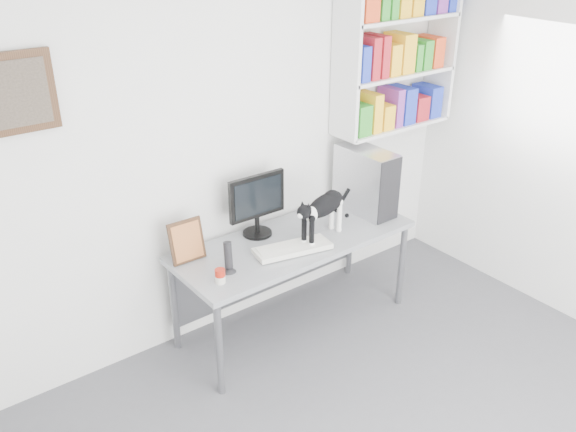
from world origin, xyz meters
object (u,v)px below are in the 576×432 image
(monitor, at_px, (257,205))
(bookshelf, at_px, (397,46))
(leaning_print, at_px, (187,240))
(soup_can, at_px, (220,276))
(desk, at_px, (294,282))
(cat, at_px, (323,216))
(speaker, at_px, (228,257))
(pc_tower, at_px, (365,181))
(keyboard, at_px, (292,248))

(monitor, bearing_deg, bookshelf, 1.59)
(leaning_print, relative_size, soup_can, 3.08)
(desk, distance_m, cat, 0.56)
(bookshelf, height_order, speaker, bookshelf)
(monitor, relative_size, pc_tower, 0.94)
(monitor, xyz_separation_m, keyboard, (0.05, -0.33, -0.21))
(soup_can, bearing_deg, leaning_print, 93.92)
(speaker, distance_m, soup_can, 0.15)
(leaning_print, bearing_deg, desk, -13.51)
(soup_can, relative_size, cat, 0.17)
(bookshelf, relative_size, monitor, 2.73)
(desk, relative_size, soup_can, 18.40)
(pc_tower, xyz_separation_m, cat, (-0.53, -0.15, -0.08))
(pc_tower, distance_m, leaning_print, 1.43)
(bookshelf, height_order, soup_can, bookshelf)
(desk, distance_m, keyboard, 0.41)
(speaker, relative_size, soup_can, 2.29)
(leaning_print, bearing_deg, bookshelf, 2.15)
(keyboard, distance_m, soup_can, 0.59)
(monitor, bearing_deg, speaker, -143.52)
(monitor, distance_m, keyboard, 0.40)
(monitor, height_order, leaning_print, monitor)
(bookshelf, height_order, leaning_print, bookshelf)
(keyboard, xyz_separation_m, leaning_print, (-0.61, 0.31, 0.12))
(monitor, relative_size, leaning_print, 1.59)
(leaning_print, relative_size, cat, 0.53)
(keyboard, relative_size, leaning_print, 1.79)
(cat, bearing_deg, monitor, 120.65)
(desk, bearing_deg, monitor, 127.81)
(leaning_print, bearing_deg, cat, -17.47)
(desk, distance_m, monitor, 0.64)
(keyboard, bearing_deg, desk, 60.18)
(monitor, distance_m, soup_can, 0.68)
(desk, relative_size, monitor, 3.77)
(pc_tower, relative_size, leaning_print, 1.69)
(desk, height_order, leaning_print, leaning_print)
(desk, height_order, keyboard, keyboard)
(desk, bearing_deg, cat, -34.54)
(pc_tower, height_order, speaker, pc_tower)
(keyboard, relative_size, soup_can, 5.52)
(cat, bearing_deg, leaning_print, 146.14)
(speaker, xyz_separation_m, soup_can, (-0.11, -0.08, -0.06))
(keyboard, bearing_deg, pc_tower, 24.28)
(desk, relative_size, pc_tower, 3.54)
(monitor, distance_m, pc_tower, 0.87)
(keyboard, bearing_deg, cat, 15.78)
(keyboard, height_order, pc_tower, pc_tower)
(bookshelf, bearing_deg, keyboard, -164.06)
(leaning_print, bearing_deg, pc_tower, -4.78)
(leaning_print, bearing_deg, speaker, -63.61)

